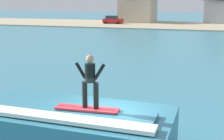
# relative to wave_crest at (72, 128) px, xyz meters

# --- Properties ---
(wave_crest) EXTENTS (6.56, 3.07, 1.46)m
(wave_crest) POSITION_rel_wave_crest_xyz_m (0.00, 0.00, 0.00)
(wave_crest) COLOR teal
(wave_crest) RESTS_ON ground_plane
(surfboard) EXTENTS (2.04, 0.63, 0.06)m
(surfboard) POSITION_rel_wave_crest_xyz_m (0.63, -0.19, 0.80)
(surfboard) COLOR #D8333F
(surfboard) RESTS_ON wave_crest
(surfer) EXTENTS (0.98, 0.32, 1.67)m
(surfer) POSITION_rel_wave_crest_xyz_m (0.74, -0.19, 1.76)
(surfer) COLOR black
(surfer) RESTS_ON surfboard
(shoreline_bank) EXTENTS (120.00, 20.89, 0.18)m
(shoreline_bank) POSITION_rel_wave_crest_xyz_m (1.20, 54.52, -0.59)
(shoreline_bank) COLOR tan
(shoreline_bank) RESTS_ON ground_plane
(car_near_shore) EXTENTS (4.14, 2.18, 1.86)m
(car_near_shore) POSITION_rel_wave_crest_xyz_m (-16.16, 53.43, 0.26)
(car_near_shore) COLOR red
(car_near_shore) RESTS_ON ground_plane
(house_with_chimney) EXTENTS (10.86, 10.86, 8.41)m
(house_with_chimney) POSITION_rel_wave_crest_xyz_m (-12.65, 61.46, 3.95)
(house_with_chimney) COLOR beige
(house_with_chimney) RESTS_ON ground_plane
(house_small_cottage) EXTENTS (6.46, 6.46, 7.38)m
(house_small_cottage) POSITION_rel_wave_crest_xyz_m (4.45, 62.52, 3.41)
(house_small_cottage) COLOR #9EA3AD
(house_small_cottage) RESTS_ON ground_plane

